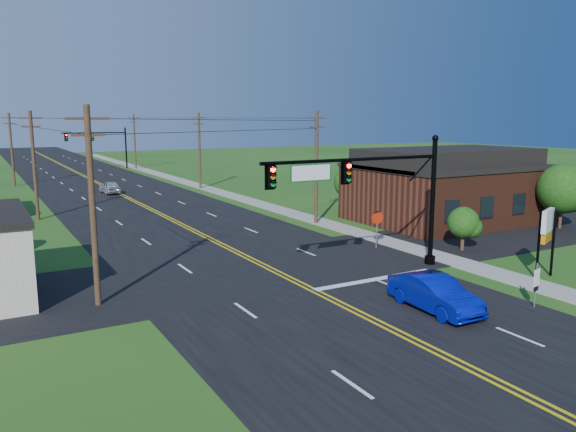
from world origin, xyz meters
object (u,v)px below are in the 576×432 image
signal_mast_far (99,142)px  stop_sign (377,221)px  blue_car (434,294)px  route_sign (536,282)px  signal_mast_main (371,188)px

signal_mast_far → stop_sign: bearing=-86.5°
blue_car → stop_sign: size_ratio=1.89×
signal_mast_far → route_sign: size_ratio=5.26×
signal_mast_far → signal_mast_main: bearing=-90.1°
route_sign → stop_sign: bearing=72.8°
signal_mast_main → blue_car: signal_mast_main is taller
signal_mast_far → stop_sign: signal_mast_far is taller
signal_mast_far → blue_car: 78.21m
blue_car → signal_mast_main: bearing=82.4°
blue_car → stop_sign: 12.10m
blue_car → stop_sign: bearing=66.2°
blue_car → route_sign: 4.67m
signal_mast_main → signal_mast_far: size_ratio=1.03×
signal_mast_main → signal_mast_far: (0.10, 72.00, -0.20)m
signal_mast_main → route_sign: (3.16, -8.02, -3.53)m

